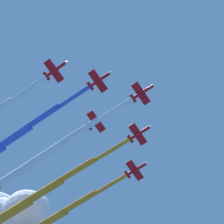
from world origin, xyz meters
TOP-DOWN VIEW (x-y plane):
  - jet_lead at (28.71, -2.34)m, footprint 69.43×11.64m
  - jet_port_inner at (39.52, -14.88)m, footprint 72.91×11.47m
  - jet_starboard_inner at (35.89, 8.88)m, footprint 64.40×11.44m
  - jet_port_mid at (48.59, -4.44)m, footprint 70.82×12.47m
  - jet_starboard_mid at (44.96, -27.45)m, footprint 68.17×11.33m

SIDE VIEW (x-z plane):
  - jet_port_inner at x=39.52m, z-range 199.80..203.97m
  - jet_starboard_mid at x=44.96m, z-range 200.03..204.13m
  - jet_lead at x=28.71m, z-range 201.17..205.41m
  - jet_port_mid at x=48.59m, z-range 201.67..205.78m
  - jet_starboard_inner at x=35.89m, z-range 202.43..206.57m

